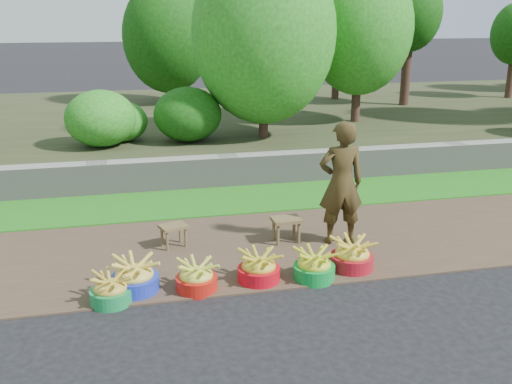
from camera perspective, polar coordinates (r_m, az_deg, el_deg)
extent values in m
plane|color=black|center=(6.44, 3.68, -9.73)|extent=(120.00, 120.00, 0.00)
cube|color=#4B3729|center=(7.53, 1.00, -5.43)|extent=(80.00, 2.50, 0.02)
cube|color=#247A19|center=(9.35, -1.91, -0.73)|extent=(80.00, 1.50, 0.04)
cube|color=gray|center=(10.08, -2.84, 2.12)|extent=(80.00, 0.35, 0.55)
cube|color=#34391F|center=(14.82, -6.17, 6.90)|extent=(80.00, 10.00, 0.50)
cylinder|color=#3C251D|center=(16.49, -8.63, 10.66)|extent=(0.18, 0.18, 1.09)
ellipsoid|color=#154E0E|center=(16.39, -8.84, 15.11)|extent=(2.46, 2.46, 3.07)
cylinder|color=#3C251D|center=(11.69, 0.75, 8.44)|extent=(0.19, 0.19, 1.21)
ellipsoid|color=#2C861F|center=(11.55, 0.78, 15.61)|extent=(2.84, 2.84, 3.56)
cylinder|color=#3C251D|center=(16.46, 14.80, 11.82)|extent=(0.25, 0.25, 1.97)
ellipsoid|color=#154E0E|center=(16.40, 15.21, 16.96)|extent=(1.66, 1.66, 2.07)
cylinder|color=#3C251D|center=(17.29, 7.99, 11.67)|extent=(0.21, 0.21, 1.49)
ellipsoid|color=#154E0E|center=(17.22, 8.17, 15.79)|extent=(1.67, 1.67, 2.09)
cylinder|color=#3C251D|center=(13.64, 10.01, 9.87)|extent=(0.20, 0.20, 1.40)
ellipsoid|color=#2C861F|center=(13.54, 10.33, 15.81)|extent=(2.39, 2.39, 2.99)
cylinder|color=#3C251D|center=(18.99, 24.14, 10.77)|extent=(0.21, 0.21, 1.44)
ellipsoid|color=#2C861F|center=(11.63, -13.23, 6.89)|extent=(0.99, 0.99, 0.79)
ellipsoid|color=#154E0E|center=(11.39, -6.84, 7.71)|extent=(1.34, 1.34, 1.07)
ellipsoid|color=#2C861F|center=(11.25, -15.27, 7.11)|extent=(1.34, 1.34, 1.07)
cylinder|color=#188640|center=(6.31, -14.29, -10.05)|extent=(0.44, 0.44, 0.16)
ellipsoid|color=gold|center=(6.25, -14.37, -9.03)|extent=(0.39, 0.39, 0.25)
cylinder|color=#1D31B9|center=(6.47, -12.02, -8.99)|extent=(0.53, 0.53, 0.19)
ellipsoid|color=gold|center=(6.41, -12.10, -7.80)|extent=(0.47, 0.47, 0.30)
cylinder|color=red|center=(6.41, -5.96, -9.09)|extent=(0.46, 0.46, 0.17)
ellipsoid|color=#CACE40|center=(6.35, -6.00, -8.04)|extent=(0.41, 0.41, 0.27)
cylinder|color=red|center=(6.57, 0.28, -8.25)|extent=(0.49, 0.49, 0.18)
ellipsoid|color=gold|center=(6.51, 0.28, -7.16)|extent=(0.43, 0.43, 0.28)
cylinder|color=#0C8C32|center=(6.66, 5.81, -7.98)|extent=(0.48, 0.48, 0.17)
ellipsoid|color=gold|center=(6.60, 5.85, -6.92)|extent=(0.43, 0.43, 0.28)
cylinder|color=#A3121F|center=(6.95, 9.54, -6.94)|extent=(0.52, 0.52, 0.19)
ellipsoid|color=gold|center=(6.90, 9.60, -5.84)|extent=(0.45, 0.45, 0.30)
cube|color=brown|center=(7.47, -8.28, -3.44)|extent=(0.40, 0.35, 0.04)
cylinder|color=brown|center=(7.40, -8.88, -4.89)|extent=(0.04, 0.04, 0.26)
cylinder|color=brown|center=(7.49, -7.06, -4.53)|extent=(0.04, 0.04, 0.26)
cylinder|color=brown|center=(7.56, -9.39, -4.44)|extent=(0.04, 0.04, 0.26)
cylinder|color=brown|center=(7.65, -7.60, -4.10)|extent=(0.04, 0.04, 0.26)
cube|color=brown|center=(7.55, 3.05, -2.78)|extent=(0.39, 0.30, 0.04)
cylinder|color=brown|center=(7.48, 2.21, -4.33)|extent=(0.04, 0.04, 0.29)
cylinder|color=brown|center=(7.56, 4.30, -4.11)|extent=(0.04, 0.04, 0.29)
cylinder|color=brown|center=(7.65, 1.77, -3.79)|extent=(0.04, 0.04, 0.29)
cylinder|color=brown|center=(7.73, 3.82, -3.59)|extent=(0.04, 0.04, 0.29)
imported|color=black|center=(7.45, 8.50, 0.88)|extent=(0.62, 0.43, 1.63)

